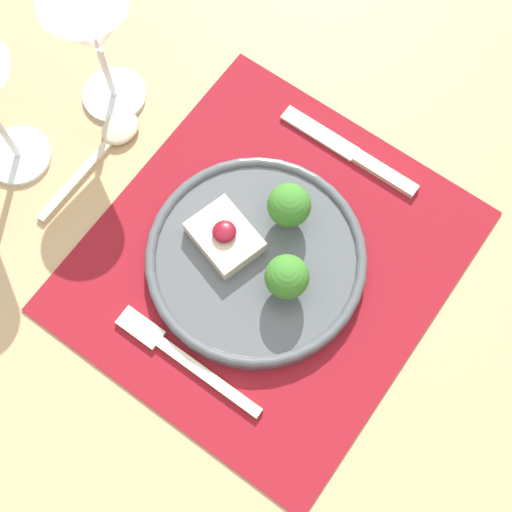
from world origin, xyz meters
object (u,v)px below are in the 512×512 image
object	(u,v)px
dinner_plate	(258,256)
spoon	(110,140)
wine_glass_near	(92,31)
knife	(358,157)
fork	(179,355)

from	to	relation	value
dinner_plate	spoon	world-z (taller)	dinner_plate
dinner_plate	wine_glass_near	bearing A→B (deg)	74.88
knife	fork	bearing A→B (deg)	177.17
dinner_plate	wine_glass_near	world-z (taller)	wine_glass_near
fork	knife	distance (m)	0.31
knife	wine_glass_near	size ratio (longest dim) A/B	1.06
fork	wine_glass_near	world-z (taller)	wine_glass_near
fork	knife	bearing A→B (deg)	-4.78
fork	wine_glass_near	bearing A→B (deg)	51.46
dinner_plate	knife	world-z (taller)	dinner_plate
knife	wine_glass_near	xyz separation A→B (m)	(-0.10, 0.29, 0.12)
knife	wine_glass_near	world-z (taller)	wine_glass_near
fork	spoon	world-z (taller)	spoon
knife	spoon	world-z (taller)	spoon
dinner_plate	fork	size ratio (longest dim) A/B	1.33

